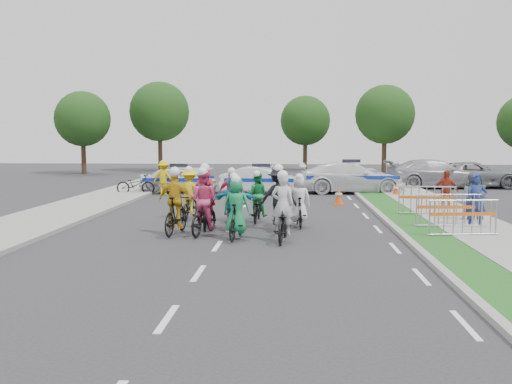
# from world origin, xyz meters

# --- Properties ---
(ground) EXTENTS (90.00, 90.00, 0.00)m
(ground) POSITION_xyz_m (0.00, 0.00, 0.00)
(ground) COLOR #28282B
(ground) RESTS_ON ground
(curb_right) EXTENTS (0.20, 60.00, 0.12)m
(curb_right) POSITION_xyz_m (5.10, 5.00, 0.06)
(curb_right) COLOR gray
(curb_right) RESTS_ON ground
(grass_strip) EXTENTS (1.20, 60.00, 0.11)m
(grass_strip) POSITION_xyz_m (5.80, 5.00, 0.06)
(grass_strip) COLOR #174A18
(grass_strip) RESTS_ON ground
(sidewalk_right) EXTENTS (2.40, 60.00, 0.13)m
(sidewalk_right) POSITION_xyz_m (7.60, 5.00, 0.07)
(sidewalk_right) COLOR gray
(sidewalk_right) RESTS_ON ground
(sidewalk_left) EXTENTS (3.00, 60.00, 0.13)m
(sidewalk_left) POSITION_xyz_m (-6.50, 5.00, 0.07)
(sidewalk_left) COLOR gray
(sidewalk_left) RESTS_ON ground
(rider_0) EXTENTS (0.82, 1.97, 1.96)m
(rider_0) POSITION_xyz_m (1.69, 0.82, 0.65)
(rider_0) COLOR black
(rider_0) RESTS_ON ground
(rider_1) EXTENTS (0.81, 1.77, 1.81)m
(rider_1) POSITION_xyz_m (0.41, 1.03, 0.71)
(rider_1) COLOR black
(rider_1) RESTS_ON ground
(rider_2) EXTENTS (1.04, 2.04, 1.98)m
(rider_2) POSITION_xyz_m (-0.64, 1.77, 0.73)
(rider_2) COLOR black
(rider_2) RESTS_ON ground
(rider_3) EXTENTS (1.05, 1.95, 1.99)m
(rider_3) POSITION_xyz_m (-1.44, 1.69, 0.76)
(rider_3) COLOR black
(rider_3) RESTS_ON ground
(rider_4) EXTENTS (1.19, 2.06, 2.04)m
(rider_4) POSITION_xyz_m (1.53, 2.71, 0.78)
(rider_4) COLOR black
(rider_4) RESTS_ON ground
(rider_5) EXTENTS (1.41, 1.69, 1.77)m
(rider_5) POSITION_xyz_m (0.17, 2.68, 0.75)
(rider_5) COLOR black
(rider_5) RESTS_ON ground
(rider_6) EXTENTS (0.88, 2.05, 2.04)m
(rider_6) POSITION_xyz_m (-0.75, 2.92, 0.67)
(rider_6) COLOR black
(rider_6) RESTS_ON ground
(rider_7) EXTENTS (0.75, 1.66, 1.71)m
(rider_7) POSITION_xyz_m (2.17, 3.33, 0.67)
(rider_7) COLOR black
(rider_7) RESTS_ON ground
(rider_8) EXTENTS (0.75, 1.73, 1.74)m
(rider_8) POSITION_xyz_m (0.76, 4.39, 0.65)
(rider_8) COLOR black
(rider_8) RESTS_ON ground
(rider_9) EXTENTS (0.94, 1.77, 1.83)m
(rider_9) POSITION_xyz_m (-0.08, 4.43, 0.70)
(rider_9) COLOR black
(rider_9) RESTS_ON ground
(rider_10) EXTENTS (1.07, 1.85, 1.85)m
(rider_10) POSITION_xyz_m (-1.61, 4.84, 0.72)
(rider_10) COLOR black
(rider_10) RESTS_ON ground
(police_car_0) EXTENTS (3.90, 1.57, 1.33)m
(police_car_0) POSITION_xyz_m (-3.82, 14.04, 0.66)
(police_car_0) COLOR white
(police_car_0) RESTS_ON ground
(police_car_1) EXTENTS (4.17, 1.68, 1.35)m
(police_car_1) POSITION_xyz_m (0.37, 13.95, 0.67)
(police_car_1) COLOR white
(police_car_1) RESTS_ON ground
(police_car_2) EXTENTS (5.43, 2.33, 1.56)m
(police_car_2) POSITION_xyz_m (4.91, 14.46, 0.78)
(police_car_2) COLOR white
(police_car_2) RESTS_ON ground
(civilian_sedan) EXTENTS (5.68, 2.77, 1.59)m
(civilian_sedan) POSITION_xyz_m (9.93, 17.64, 0.80)
(civilian_sedan) COLOR #A1A2A6
(civilian_sedan) RESTS_ON ground
(civilian_suv) EXTENTS (5.23, 2.42, 1.45)m
(civilian_suv) POSITION_xyz_m (12.12, 18.01, 0.73)
(civilian_suv) COLOR slate
(civilian_suv) RESTS_ON ground
(spectator_0) EXTENTS (0.65, 0.44, 1.75)m
(spectator_0) POSITION_xyz_m (7.60, 3.15, 0.87)
(spectator_0) COLOR navy
(spectator_0) RESTS_ON ground
(spectator_1) EXTENTS (0.84, 0.66, 1.69)m
(spectator_1) POSITION_xyz_m (7.86, 4.29, 0.85)
(spectator_1) COLOR #545358
(spectator_1) RESTS_ON ground
(spectator_2) EXTENTS (0.95, 0.43, 1.58)m
(spectator_2) POSITION_xyz_m (7.88, 7.75, 0.79)
(spectator_2) COLOR maroon
(spectator_2) RESTS_ON ground
(marshal_hiviz) EXTENTS (1.19, 0.80, 1.70)m
(marshal_hiviz) POSITION_xyz_m (-4.36, 12.93, 0.85)
(marshal_hiviz) COLOR #E1BB0B
(marshal_hiviz) RESTS_ON ground
(barrier_0) EXTENTS (2.05, 0.75, 1.12)m
(barrier_0) POSITION_xyz_m (6.70, 1.42, 0.56)
(barrier_0) COLOR #A5A8AD
(barrier_0) RESTS_ON ground
(barrier_1) EXTENTS (2.03, 0.62, 1.12)m
(barrier_1) POSITION_xyz_m (6.70, 3.00, 0.56)
(barrier_1) COLOR #A5A8AD
(barrier_1) RESTS_ON ground
(barrier_2) EXTENTS (2.04, 0.72, 1.12)m
(barrier_2) POSITION_xyz_m (6.70, 5.76, 0.56)
(barrier_2) COLOR #A5A8AD
(barrier_2) RESTS_ON ground
(cone_0) EXTENTS (0.40, 0.40, 0.70)m
(cone_0) POSITION_xyz_m (3.90, 9.43, 0.34)
(cone_0) COLOR #F24C0C
(cone_0) RESTS_ON ground
(cone_1) EXTENTS (0.40, 0.40, 0.70)m
(cone_1) POSITION_xyz_m (6.88, 12.67, 0.34)
(cone_1) COLOR #F24C0C
(cone_1) RESTS_ON ground
(parked_bike) EXTENTS (1.92, 0.75, 0.99)m
(parked_bike) POSITION_xyz_m (-5.82, 13.08, 0.50)
(parked_bike) COLOR black
(parked_bike) RESTS_ON ground
(tree_0) EXTENTS (4.20, 4.20, 6.30)m
(tree_0) POSITION_xyz_m (-14.00, 28.00, 4.19)
(tree_0) COLOR #382619
(tree_0) RESTS_ON ground
(tree_1) EXTENTS (4.55, 4.55, 6.82)m
(tree_1) POSITION_xyz_m (9.00, 30.00, 4.54)
(tree_1) COLOR #382619
(tree_1) RESTS_ON ground
(tree_3) EXTENTS (4.90, 4.90, 7.35)m
(tree_3) POSITION_xyz_m (-9.00, 32.00, 4.89)
(tree_3) COLOR #382619
(tree_3) RESTS_ON ground
(tree_4) EXTENTS (4.20, 4.20, 6.30)m
(tree_4) POSITION_xyz_m (3.00, 34.00, 4.19)
(tree_4) COLOR #382619
(tree_4) RESTS_ON ground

